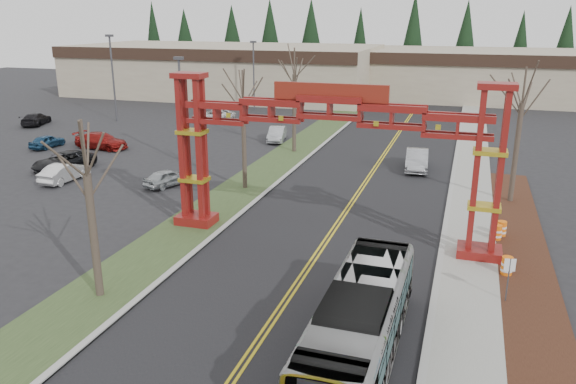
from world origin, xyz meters
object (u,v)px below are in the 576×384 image
at_px(parked_car_far_b, 213,115).
at_px(barrel_north, 502,229).
at_px(parked_car_far_a, 277,134).
at_px(light_pole_near, 181,103).
at_px(parked_car_near_b, 64,172).
at_px(barrel_mid, 497,233).
at_px(light_pole_mid, 113,72).
at_px(street_sign, 509,272).
at_px(bare_tree_right_far, 522,104).
at_px(parked_car_far_c, 36,119).
at_px(parked_car_near_a, 168,178).
at_px(gateway_arch, 329,134).
at_px(bare_tree_median_far, 294,75).
at_px(retail_building_east, 495,74).
at_px(parked_car_mid_a, 101,141).
at_px(transit_bus, 360,325).
at_px(parked_car_near_c, 64,161).
at_px(parked_car_mid_b, 47,141).
at_px(bare_tree_median_near, 87,175).
at_px(light_pole_far, 254,71).
at_px(barrel_south, 507,267).
at_px(silver_sedan, 417,160).
at_px(bare_tree_median_mid, 243,102).
at_px(retail_building_west, 226,70).

height_order(parked_car_far_b, barrel_north, parked_car_far_b).
height_order(parked_car_far_a, light_pole_near, light_pole_near).
xyz_separation_m(parked_car_near_b, parked_car_far_a, (10.52, 18.27, 0.01)).
distance_m(parked_car_near_b, barrel_mid, 30.54).
relative_size(light_pole_mid, street_sign, 4.72).
relative_size(bare_tree_right_far, street_sign, 4.25).
relative_size(parked_car_far_c, light_pole_mid, 0.49).
bearing_deg(parked_car_far_c, parked_car_near_a, 129.06).
height_order(parked_car_far_b, barrel_mid, parked_car_far_b).
distance_m(gateway_arch, parked_car_near_b, 22.75).
bearing_deg(gateway_arch, light_pole_mid, 139.23).
xyz_separation_m(parked_car_far_a, bare_tree_median_far, (3.00, -3.90, 6.20)).
distance_m(retail_building_east, parked_car_mid_a, 58.74).
xyz_separation_m(transit_bus, parked_car_mid_a, (-29.38, 26.05, -0.75)).
bearing_deg(barrel_north, light_pole_near, 158.87).
height_order(parked_car_far_a, light_pole_mid, light_pole_mid).
bearing_deg(transit_bus, street_sign, 50.49).
distance_m(parked_car_near_c, barrel_north, 33.32).
xyz_separation_m(parked_car_near_c, parked_car_mid_b, (-6.76, 6.05, -0.08)).
distance_m(parked_car_mid_b, parked_car_far_c, 12.97).
distance_m(bare_tree_median_near, barrel_mid, 21.43).
bearing_deg(parked_car_mid_b, parked_car_far_c, -43.65).
bearing_deg(parked_car_near_b, light_pole_far, -91.25).
distance_m(parked_car_far_b, barrel_south, 45.31).
height_order(parked_car_mid_a, barrel_mid, parked_car_mid_a).
xyz_separation_m(gateway_arch, parked_car_near_a, (-13.59, 6.49, -5.36)).
distance_m(transit_bus, barrel_mid, 14.45).
bearing_deg(bare_tree_median_far, parked_car_near_a, -113.19).
xyz_separation_m(parked_car_near_b, bare_tree_median_near, (13.52, -14.57, 4.89)).
bearing_deg(retail_building_east, silver_sedan, -98.51).
height_order(parked_car_near_a, parked_car_far_c, parked_car_far_c).
xyz_separation_m(parked_car_near_b, bare_tree_median_mid, (13.52, 2.50, 5.51)).
xyz_separation_m(retail_building_west, parked_car_near_b, (8.48, -48.81, -3.06)).
bearing_deg(parked_car_mid_b, bare_tree_median_mid, 165.25).
height_order(parked_car_far_b, bare_tree_median_far, bare_tree_median_far).
height_order(transit_bus, barrel_south, transit_bus).
relative_size(parked_car_near_b, parked_car_far_b, 0.83).
relative_size(parked_car_far_b, light_pole_near, 0.58).
bearing_deg(parked_car_far_a, bare_tree_median_far, -64.01).
relative_size(light_pole_near, street_sign, 4.19).
bearing_deg(retail_building_east, parked_car_mid_b, -130.23).
xyz_separation_m(bare_tree_right_far, barrel_mid, (-1.07, -7.47, -6.10)).
bearing_deg(parked_car_mid_b, bare_tree_median_near, 134.91).
relative_size(transit_bus, parked_car_near_a, 2.91).
relative_size(parked_car_far_b, bare_tree_right_far, 0.57).
xyz_separation_m(bare_tree_median_far, barrel_south, (17.24, -21.32, -6.41)).
bearing_deg(bare_tree_median_mid, retail_building_west, 115.41).
distance_m(bare_tree_right_far, barrel_mid, 9.70).
distance_m(retail_building_east, silver_sedan, 45.86).
xyz_separation_m(parked_car_far_a, light_pole_near, (-4.71, -10.42, 4.35)).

